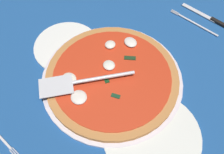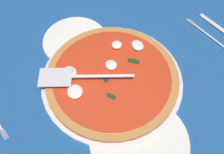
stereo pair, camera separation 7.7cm
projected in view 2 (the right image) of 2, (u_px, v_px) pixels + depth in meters
ground_plane at (121, 76)px, 80.68cm from camera, size 106.76×106.76×0.80cm
checker_pattern at (121, 75)px, 80.31cm from camera, size 106.76×106.76×0.10cm
pizza_pan at (112, 80)px, 78.64cm from camera, size 41.09×41.09×1.05cm
dinner_plate_left at (139, 142)px, 68.47cm from camera, size 25.50×25.50×1.00cm
dinner_plate_right at (75, 41)px, 86.78cm from camera, size 20.69×20.69×1.00cm
pizza at (112, 77)px, 77.58cm from camera, size 38.62×38.62×2.89cm
pizza_server at (79, 77)px, 74.78cm from camera, size 15.55×25.21×1.00cm
place_setting_near at (217, 35)px, 88.48cm from camera, size 21.57×15.20×1.40cm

